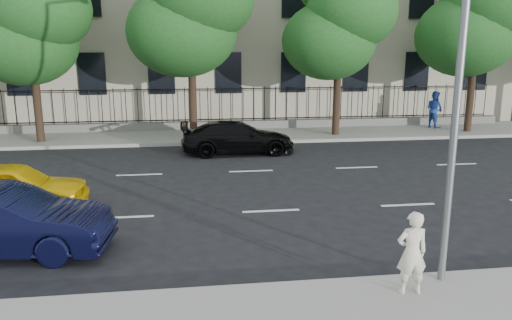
{
  "coord_description": "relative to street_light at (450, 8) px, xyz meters",
  "views": [
    {
      "loc": [
        -2.16,
        -10.5,
        4.52
      ],
      "look_at": [
        -0.35,
        3.0,
        1.35
      ],
      "focal_mm": 35.0,
      "sensor_mm": 36.0,
      "label": 1
    }
  ],
  "objects": [
    {
      "name": "yellow_taxi",
      "position": [
        -9.58,
        5.17,
        -4.45
      ],
      "size": [
        4.08,
        1.67,
        1.39
      ],
      "primitive_type": "imported",
      "rotation": [
        0.0,
        0.0,
        1.58
      ],
      "color": "#EABC07",
      "rests_on": "ground"
    },
    {
      "name": "ground",
      "position": [
        -2.5,
        1.77,
        -5.15
      ],
      "size": [
        120.0,
        120.0,
        0.0
      ],
      "primitive_type": "plane",
      "color": "black",
      "rests_on": "ground"
    },
    {
      "name": "woman_near",
      "position": [
        -0.83,
        -0.96,
        -4.23
      ],
      "size": [
        0.57,
        0.38,
        1.54
      ],
      "primitive_type": "imported",
      "rotation": [
        0.0,
        0.0,
        3.12
      ],
      "color": "white",
      "rests_on": "near_sidewalk"
    },
    {
      "name": "tree_d",
      "position": [
        2.54,
        15.13,
        0.69
      ],
      "size": [
        5.34,
        4.94,
        8.84
      ],
      "color": "#382619",
      "rests_on": "far_sidewalk"
    },
    {
      "name": "lane_markings",
      "position": [
        -2.5,
        6.52,
        -5.14
      ],
      "size": [
        49.6,
        4.62,
        0.01
      ],
      "primitive_type": null,
      "color": "silver",
      "rests_on": "ground"
    },
    {
      "name": "street_light",
      "position": [
        0.0,
        0.0,
        0.0
      ],
      "size": [
        0.25,
        3.32,
        8.05
      ],
      "color": "slate",
      "rests_on": "near_sidewalk"
    },
    {
      "name": "far_sidewalk",
      "position": [
        -2.5,
        15.77,
        -5.07
      ],
      "size": [
        60.0,
        4.0,
        0.15
      ],
      "primitive_type": "cube",
      "color": "gray",
      "rests_on": "ground"
    },
    {
      "name": "tree_e",
      "position": [
        9.54,
        15.13,
        1.05
      ],
      "size": [
        5.71,
        5.31,
        9.46
      ],
      "color": "#382619",
      "rests_on": "far_sidewalk"
    },
    {
      "name": "black_sedan",
      "position": [
        -2.69,
        11.86,
        -4.46
      ],
      "size": [
        4.76,
        1.96,
        1.38
      ],
      "primitive_type": "imported",
      "rotation": [
        0.0,
        0.0,
        1.58
      ],
      "color": "black",
      "rests_on": "ground"
    },
    {
      "name": "tree_c",
      "position": [
        -4.46,
        15.13,
        1.26
      ],
      "size": [
        5.89,
        5.5,
        9.8
      ],
      "color": "#382619",
      "rests_on": "far_sidewalk"
    },
    {
      "name": "pedestrian_far",
      "position": [
        8.33,
        16.34,
        -4.03
      ],
      "size": [
        1.01,
        1.14,
        1.94
      ],
      "primitive_type": "imported",
      "rotation": [
        0.0,
        0.0,
        1.92
      ],
      "color": "#203D94",
      "rests_on": "far_sidewalk"
    },
    {
      "name": "tree_b",
      "position": [
        -11.46,
        15.13,
        0.69
      ],
      "size": [
        5.53,
        5.12,
        8.97
      ],
      "color": "#382619",
      "rests_on": "far_sidewalk"
    },
    {
      "name": "navy_sedan",
      "position": [
        -8.77,
        2.17,
        -4.39
      ],
      "size": [
        4.72,
        2.08,
        1.51
      ],
      "primitive_type": "imported",
      "rotation": [
        0.0,
        0.0,
        1.46
      ],
      "color": "black",
      "rests_on": "ground"
    },
    {
      "name": "iron_fence",
      "position": [
        -2.5,
        17.47,
        -4.5
      ],
      "size": [
        30.0,
        0.5,
        2.2
      ],
      "color": "slate",
      "rests_on": "far_sidewalk"
    }
  ]
}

